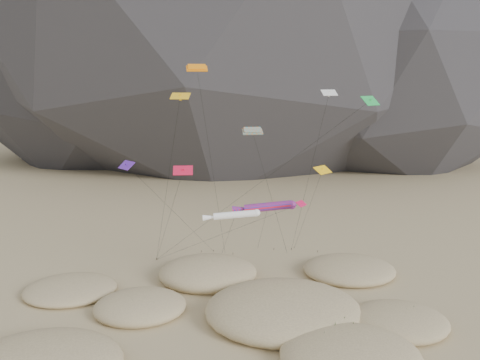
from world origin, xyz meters
name	(u,v)px	position (x,y,z in m)	size (l,w,h in m)	color
ground	(244,334)	(0.00, 0.00, 0.00)	(500.00, 500.00, 0.00)	#CCB789
dunes	(233,314)	(-1.08, 3.04, 0.75)	(49.61, 36.10, 4.16)	#CCB789
dune_grass	(244,312)	(0.22, 3.04, 0.87)	(44.02, 26.76, 1.56)	black
kite_stakes	(248,251)	(2.41, 24.17, 0.15)	(25.04, 3.75, 0.30)	#3F2D1E
rainbow_tube_kite	(266,207)	(3.63, 12.34, 10.57)	(8.23, 14.60, 11.48)	#F71A39
white_tube_kite	(233,215)	(-0.84, 7.36, 11.00)	(6.76, 13.61, 11.68)	white
orange_parafoil	(197,71)	(-4.81, 13.42, 27.55)	(4.92, 11.49, 28.40)	orange
multi_parafoil	(253,133)	(1.83, 11.02, 20.22)	(7.98, 13.44, 20.94)	orange
delta_kites	(255,144)	(2.12, 11.10, 18.87)	(31.88, 19.13, 25.29)	yellow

